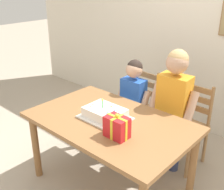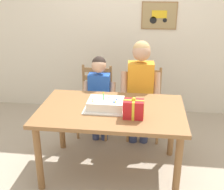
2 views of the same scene
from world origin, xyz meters
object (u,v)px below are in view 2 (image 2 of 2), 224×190
Objects in this scene: dining_table at (111,117)px; child_older at (140,84)px; chair_left at (95,101)px; gift_box_red_large at (133,109)px; child_younger at (99,91)px; chair_right at (144,103)px; birthday_cake at (106,105)px.

child_older is at bearing 66.96° from dining_table.
chair_left is 0.69× the size of child_older.
child_older is (0.28, 0.65, 0.15)m from dining_table.
child_older is at bearing 87.24° from gift_box_red_large.
dining_table is 1.33× the size of child_younger.
child_younger is (-0.57, -0.21, 0.22)m from chair_right.
chair_right is at bearing 65.82° from birthday_cake.
chair_left is (-0.28, 0.87, -0.34)m from birthday_cake.
chair_left is 0.81× the size of child_younger.
gift_box_red_large is 1.11m from chair_right.
child_younger is at bearing -64.90° from chair_left.
child_younger is (-0.18, 0.66, -0.11)m from birthday_cake.
child_younger is (-0.47, 0.82, -0.16)m from gift_box_red_large.
birthday_cake reaches higher than dining_table.
child_older is (-0.06, -0.21, 0.35)m from chair_right.
child_older is at bearing -105.78° from chair_right.
chair_left is at bearing 107.77° from birthday_cake.
dining_table is at bearing -111.33° from chair_right.
gift_box_red_large is 1.24m from chair_left.
dining_table is at bearing -113.04° from child_older.
birthday_cake is 0.48× the size of chair_right.
gift_box_red_large is 0.96m from child_younger.
birthday_cake is 0.39× the size of child_younger.
child_older is (0.33, 0.66, 0.01)m from birthday_cake.
gift_box_red_large is at bearing -60.31° from child_younger.
birthday_cake reaches higher than chair_left.
child_younger reaches higher than gift_box_red_large.
birthday_cake is at bearing -171.06° from dining_table.
dining_table is 0.72m from child_older.
birthday_cake is 0.69m from child_younger.
chair_right is (0.10, 1.03, -0.38)m from gift_box_red_large.
child_older is at bearing -19.10° from chair_left.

